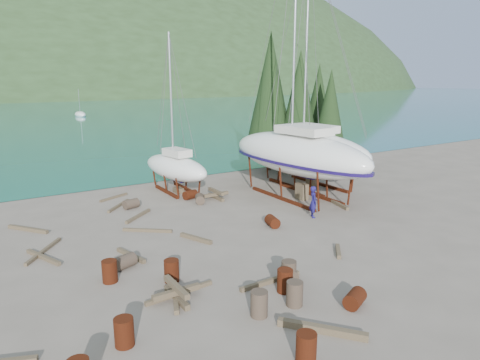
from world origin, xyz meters
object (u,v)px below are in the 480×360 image
small_sailboat_shore (176,167)px  worker (313,202)px  large_sailboat_far (308,149)px  large_sailboat_near (297,153)px

small_sailboat_shore → worker: (4.18, -9.43, -0.86)m
large_sailboat_far → small_sailboat_shore: 9.52m
large_sailboat_near → worker: size_ratio=10.15×
large_sailboat_near → large_sailboat_far: large_sailboat_near is taller
large_sailboat_far → worker: large_sailboat_far is taller
small_sailboat_shore → worker: bearing=-75.5°
small_sailboat_shore → large_sailboat_near: bearing=-52.3°
worker → large_sailboat_far: bearing=-11.9°
large_sailboat_near → large_sailboat_far: (2.54, 1.80, -0.14)m
small_sailboat_shore → worker: size_ratio=5.88×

